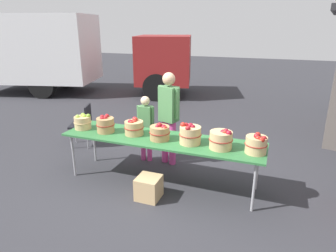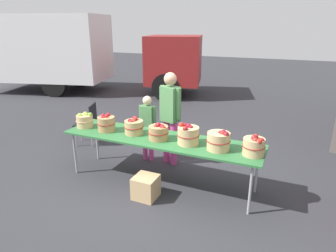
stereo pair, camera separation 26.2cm
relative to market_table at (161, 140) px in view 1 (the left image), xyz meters
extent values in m
plane|color=#2D2D33|center=(0.00, 0.00, -0.72)|extent=(40.00, 40.00, 0.00)
cube|color=#2D6B38|center=(0.00, 0.00, 0.02)|extent=(3.10, 0.76, 0.03)
cylinder|color=#99999E|center=(-1.43, -0.30, -0.36)|extent=(0.04, 0.04, 0.72)
cylinder|color=#99999E|center=(1.43, -0.30, -0.36)|extent=(0.04, 0.04, 0.72)
cylinder|color=#99999E|center=(-1.43, 0.30, -0.36)|extent=(0.04, 0.04, 0.72)
cylinder|color=#99999E|center=(1.43, 0.30, -0.36)|extent=(0.04, 0.04, 0.72)
cylinder|color=tan|center=(-1.38, -0.04, 0.14)|extent=(0.27, 0.27, 0.21)
torus|color=tan|center=(-1.38, -0.04, 0.15)|extent=(0.29, 0.29, 0.01)
sphere|color=#7AA833|center=(-1.28, -0.01, 0.26)|extent=(0.07, 0.07, 0.07)
sphere|color=#7AA833|center=(-1.41, 0.03, 0.23)|extent=(0.07, 0.07, 0.07)
sphere|color=#8CB738|center=(-1.40, 0.01, 0.25)|extent=(0.07, 0.07, 0.07)
sphere|color=#9EC647|center=(-1.43, -0.09, 0.25)|extent=(0.07, 0.07, 0.07)
sphere|color=#8CB738|center=(-1.36, -0.02, 0.24)|extent=(0.08, 0.08, 0.08)
cylinder|color=#A87F51|center=(-0.94, -0.05, 0.15)|extent=(0.28, 0.28, 0.23)
torus|color=maroon|center=(-0.94, -0.05, 0.16)|extent=(0.30, 0.30, 0.01)
sphere|color=maroon|center=(-0.97, -0.09, 0.26)|extent=(0.08, 0.08, 0.08)
sphere|color=maroon|center=(-0.95, -0.05, 0.27)|extent=(0.07, 0.07, 0.07)
sphere|color=maroon|center=(-0.92, -0.06, 0.27)|extent=(0.07, 0.07, 0.07)
sphere|color=maroon|center=(-0.95, 0.03, 0.28)|extent=(0.07, 0.07, 0.07)
sphere|color=maroon|center=(-0.98, -0.07, 0.29)|extent=(0.07, 0.07, 0.07)
cylinder|color=tan|center=(-0.46, 0.01, 0.14)|extent=(0.29, 0.29, 0.22)
torus|color=maroon|center=(-0.46, 0.01, 0.15)|extent=(0.31, 0.31, 0.01)
sphere|color=#B22319|center=(-0.44, 0.00, 0.25)|extent=(0.08, 0.08, 0.08)
sphere|color=#B22319|center=(-0.47, -0.05, 0.24)|extent=(0.07, 0.07, 0.07)
sphere|color=maroon|center=(-0.48, 0.09, 0.27)|extent=(0.07, 0.07, 0.07)
sphere|color=#B22319|center=(-0.45, 0.05, 0.27)|extent=(0.07, 0.07, 0.07)
sphere|color=#B22319|center=(-0.46, 0.05, 0.24)|extent=(0.06, 0.06, 0.06)
sphere|color=#B22319|center=(-0.46, 0.00, 0.25)|extent=(0.07, 0.07, 0.07)
sphere|color=maroon|center=(-0.50, -0.04, 0.25)|extent=(0.07, 0.07, 0.07)
cylinder|color=#A87F51|center=(0.00, -0.05, 0.14)|extent=(0.29, 0.29, 0.21)
torus|color=maroon|center=(0.00, -0.05, 0.15)|extent=(0.31, 0.31, 0.01)
sphere|color=maroon|center=(0.00, -0.05, 0.26)|extent=(0.07, 0.07, 0.07)
sphere|color=maroon|center=(-0.03, -0.07, 0.24)|extent=(0.07, 0.07, 0.07)
sphere|color=maroon|center=(-0.02, -0.05, 0.25)|extent=(0.08, 0.08, 0.08)
sphere|color=maroon|center=(0.03, -0.03, 0.23)|extent=(0.08, 0.08, 0.08)
sphere|color=#B22319|center=(0.09, -0.08, 0.23)|extent=(0.08, 0.08, 0.08)
sphere|color=maroon|center=(0.08, -0.07, 0.24)|extent=(0.06, 0.06, 0.06)
sphere|color=maroon|center=(0.07, -0.07, 0.25)|extent=(0.08, 0.08, 0.08)
cylinder|color=tan|center=(0.47, -0.04, 0.16)|extent=(0.31, 0.31, 0.26)
torus|color=maroon|center=(0.47, -0.04, 0.17)|extent=(0.33, 0.33, 0.01)
sphere|color=maroon|center=(0.47, -0.16, 0.30)|extent=(0.07, 0.07, 0.07)
sphere|color=maroon|center=(0.39, 0.00, 0.29)|extent=(0.07, 0.07, 0.07)
sphere|color=maroon|center=(0.51, -0.04, 0.29)|extent=(0.06, 0.06, 0.06)
sphere|color=maroon|center=(0.47, -0.03, 0.30)|extent=(0.08, 0.08, 0.08)
sphere|color=#B22319|center=(0.36, -0.04, 0.30)|extent=(0.08, 0.08, 0.08)
cylinder|color=tan|center=(0.92, -0.07, 0.16)|extent=(0.31, 0.31, 0.25)
torus|color=maroon|center=(0.92, -0.07, 0.17)|extent=(0.33, 0.33, 0.01)
sphere|color=#B22319|center=(0.97, -0.08, 0.28)|extent=(0.08, 0.08, 0.08)
sphere|color=maroon|center=(0.98, -0.06, 0.29)|extent=(0.08, 0.08, 0.08)
sphere|color=maroon|center=(1.03, -0.12, 0.29)|extent=(0.08, 0.08, 0.08)
sphere|color=maroon|center=(0.94, -0.06, 0.27)|extent=(0.08, 0.08, 0.08)
cylinder|color=tan|center=(1.39, -0.06, 0.15)|extent=(0.28, 0.28, 0.23)
torus|color=maroon|center=(1.39, -0.06, 0.16)|extent=(0.30, 0.30, 0.01)
sphere|color=#B22319|center=(1.46, -0.15, 0.26)|extent=(0.08, 0.08, 0.08)
sphere|color=maroon|center=(1.48, -0.09, 0.26)|extent=(0.07, 0.07, 0.07)
sphere|color=#B22319|center=(1.41, -0.12, 0.27)|extent=(0.08, 0.08, 0.08)
sphere|color=#B22319|center=(1.40, -0.05, 0.29)|extent=(0.08, 0.08, 0.08)
sphere|color=maroon|center=(1.40, -0.09, 0.26)|extent=(0.07, 0.07, 0.07)
sphere|color=maroon|center=(1.39, -0.09, 0.29)|extent=(0.07, 0.07, 0.07)
sphere|color=maroon|center=(1.39, -0.07, 0.27)|extent=(0.08, 0.08, 0.08)
cylinder|color=#CC3F8C|center=(-0.05, 0.68, -0.31)|extent=(0.12, 0.12, 0.80)
cylinder|color=#CC3F8C|center=(-0.22, 0.72, -0.31)|extent=(0.12, 0.12, 0.80)
cube|color=#4C7F4C|center=(-0.14, 0.70, 0.39)|extent=(0.35, 0.29, 0.60)
sphere|color=tan|center=(-0.14, 0.70, 0.82)|extent=(0.22, 0.22, 0.22)
cylinder|color=#4C7F4C|center=(0.03, 0.65, 0.42)|extent=(0.08, 0.08, 0.53)
cylinder|color=#4C7F4C|center=(-0.30, 0.75, 0.42)|extent=(0.08, 0.08, 0.53)
cylinder|color=#CC3F8C|center=(-0.50, 0.67, -0.42)|extent=(0.09, 0.09, 0.59)
cylinder|color=#CC3F8C|center=(-0.62, 0.66, -0.42)|extent=(0.09, 0.09, 0.59)
cube|color=#4C7F4C|center=(-0.56, 0.66, 0.10)|extent=(0.23, 0.18, 0.44)
sphere|color=beige|center=(-0.56, 0.66, 0.42)|extent=(0.16, 0.16, 0.16)
cylinder|color=#4C7F4C|center=(-0.43, 0.67, 0.12)|extent=(0.06, 0.06, 0.39)
cylinder|color=#4C7F4C|center=(-0.69, 0.65, 0.12)|extent=(0.06, 0.06, 0.39)
cube|color=white|center=(-6.77, 4.69, 0.88)|extent=(4.63, 3.22, 2.30)
cube|color=maroon|center=(-2.24, 5.92, 0.53)|extent=(2.29, 2.50, 1.60)
cube|color=black|center=(-1.42, 6.14, 0.85)|extent=(0.50, 1.71, 0.80)
cylinder|color=black|center=(-2.64, 6.79, -0.27)|extent=(0.94, 0.51, 0.90)
cylinder|color=black|center=(-2.14, 4.96, -0.27)|extent=(0.94, 0.51, 0.90)
cylinder|color=black|center=(-6.44, 5.76, -0.27)|extent=(0.94, 0.51, 0.90)
cylinder|color=black|center=(-5.95, 3.93, -0.27)|extent=(0.94, 0.51, 0.90)
cube|color=black|center=(-2.12, 0.83, -0.28)|extent=(0.51, 0.51, 0.04)
cube|color=black|center=(-1.95, 0.90, -0.06)|extent=(0.17, 0.39, 0.40)
cylinder|color=gray|center=(-2.34, 0.93, -0.51)|extent=(0.02, 0.02, 0.42)
cylinder|color=gray|center=(-2.22, 0.61, -0.51)|extent=(0.02, 0.02, 0.42)
cylinder|color=gray|center=(-2.02, 1.05, -0.51)|extent=(0.02, 0.02, 0.42)
cylinder|color=gray|center=(-1.90, 0.73, -0.51)|extent=(0.02, 0.02, 0.42)
cube|color=tan|center=(0.00, -0.49, -0.55)|extent=(0.33, 0.33, 0.33)
camera|label=1|loc=(1.56, -3.87, 1.66)|focal=31.44mm
camera|label=2|loc=(1.80, -3.77, 1.66)|focal=31.44mm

